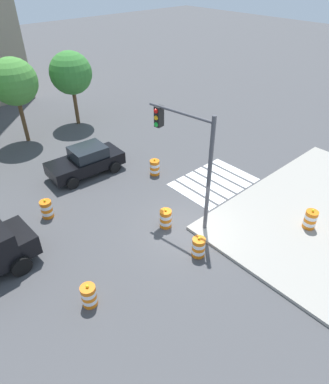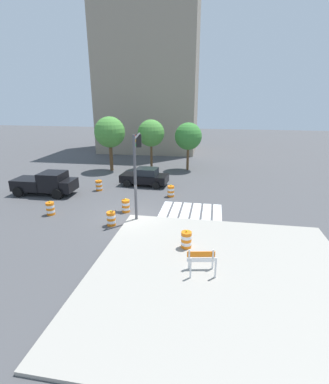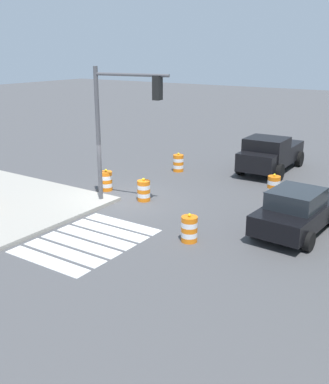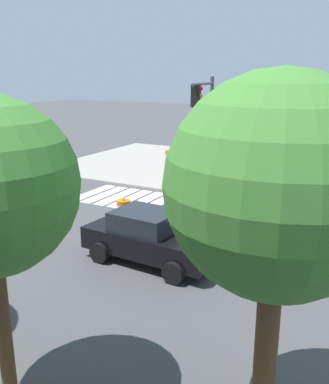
{
  "view_description": "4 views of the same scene",
  "coord_description": "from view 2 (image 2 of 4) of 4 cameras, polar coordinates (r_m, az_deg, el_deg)",
  "views": [
    {
      "loc": [
        -8.84,
        -8.3,
        10.6
      ],
      "look_at": [
        -0.3,
        1.19,
        1.65
      ],
      "focal_mm": 31.87,
      "sensor_mm": 36.0,
      "label": 1
    },
    {
      "loc": [
        5.43,
        -17.45,
        7.76
      ],
      "look_at": [
        1.98,
        2.28,
        1.16
      ],
      "focal_mm": 26.84,
      "sensor_mm": 36.0,
      "label": 2
    },
    {
      "loc": [
        14.43,
        11.97,
        6.31
      ],
      "look_at": [
        1.65,
        3.39,
        1.43
      ],
      "focal_mm": 42.47,
      "sensor_mm": 36.0,
      "label": 3
    },
    {
      "loc": [
        -7.21,
        18.4,
        5.78
      ],
      "look_at": [
        1.44,
        2.44,
        0.78
      ],
      "focal_mm": 40.37,
      "sensor_mm": 36.0,
      "label": 4
    }
  ],
  "objects": [
    {
      "name": "ground_plane",
      "position": [
        19.85,
        -6.79,
        -4.92
      ],
      "size": [
        120.0,
        120.0,
        0.0
      ],
      "primitive_type": "plane",
      "color": "#474749"
    },
    {
      "name": "office_building_far",
      "position": [
        45.22,
        -3.08,
        22.27
      ],
      "size": [
        14.19,
        10.26,
        21.93
      ],
      "primitive_type": "cube",
      "rotation": [
        0.0,
        0.0,
        0.02
      ],
      "color": "gray",
      "rests_on": "ground"
    },
    {
      "name": "street_tree_streetside_near",
      "position": [
        32.01,
        4.74,
        10.94
      ],
      "size": [
        2.96,
        2.96,
        5.23
      ],
      "color": "brown",
      "rests_on": "ground"
    },
    {
      "name": "sidewalk_corner",
      "position": [
        13.8,
        11.03,
        -15.99
      ],
      "size": [
        12.0,
        12.0,
        0.15
      ],
      "primitive_type": "cube",
      "color": "#9E998E",
      "rests_on": "ground"
    },
    {
      "name": "traffic_barrel_median_near",
      "position": [
        23.56,
        1.26,
        0.16
      ],
      "size": [
        0.56,
        0.56,
        1.02
      ],
      "color": "orange",
      "rests_on": "ground"
    },
    {
      "name": "traffic_barrel_far_curb",
      "position": [
        25.75,
        -12.9,
        1.28
      ],
      "size": [
        0.56,
        0.56,
        1.02
      ],
      "color": "orange",
      "rests_on": "ground"
    },
    {
      "name": "traffic_barrel_crosswalk_end",
      "position": [
        20.57,
        -7.7,
        -2.75
      ],
      "size": [
        0.56,
        0.56,
        1.02
      ],
      "color": "orange",
      "rests_on": "ground"
    },
    {
      "name": "street_tree_streetside_far",
      "position": [
        32.1,
        -10.83,
        11.55
      ],
      "size": [
        3.3,
        3.3,
        5.89
      ],
      "color": "brown",
      "rests_on": "ground"
    },
    {
      "name": "crosswalk_stripes",
      "position": [
        20.8,
        5.28,
        -3.73
      ],
      "size": [
        4.35,
        3.2,
        0.02
      ],
      "color": "silver",
      "rests_on": "ground"
    },
    {
      "name": "street_tree_streetside_mid",
      "position": [
        32.34,
        -2.68,
        11.58
      ],
      "size": [
        2.96,
        2.96,
        5.52
      ],
      "color": "brown",
      "rests_on": "ground"
    },
    {
      "name": "construction_barricade",
      "position": [
        13.58,
        7.34,
        -13.17
      ],
      "size": [
        1.36,
        0.99,
        1.0
      ],
      "color": "silver",
      "rests_on": "sidewalk_corner"
    },
    {
      "name": "traffic_barrel_median_far",
      "position": [
        21.43,
        -21.73,
        -3.07
      ],
      "size": [
        0.56,
        0.56,
        1.02
      ],
      "color": "orange",
      "rests_on": "ground"
    },
    {
      "name": "pickup_truck",
      "position": [
        25.89,
        -22.29,
        1.63
      ],
      "size": [
        5.2,
        2.46,
        1.92
      ],
      "color": "black",
      "rests_on": "ground"
    },
    {
      "name": "traffic_barrel_near_corner",
      "position": [
        18.61,
        -10.55,
        -5.22
      ],
      "size": [
        0.56,
        0.56,
        1.02
      ],
      "color": "orange",
      "rests_on": "ground"
    },
    {
      "name": "traffic_light_pole",
      "position": [
        19.05,
        -5.58,
        6.48
      ],
      "size": [
        0.79,
        3.26,
        5.5
      ],
      "color": "#4C4C51",
      "rests_on": "sidewalk_corner"
    },
    {
      "name": "sports_car",
      "position": [
        26.57,
        -3.91,
        3.03
      ],
      "size": [
        4.4,
        2.34,
        1.63
      ],
      "color": "black",
      "rests_on": "ground"
    },
    {
      "name": "traffic_barrel_on_sidewalk",
      "position": [
        15.46,
        4.35,
        -9.41
      ],
      "size": [
        0.56,
        0.56,
        1.02
      ],
      "color": "orange",
      "rests_on": "sidewalk_corner"
    }
  ]
}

